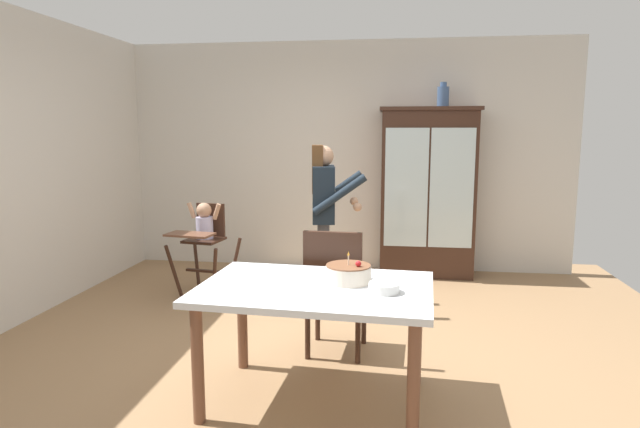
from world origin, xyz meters
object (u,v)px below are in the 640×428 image
(china_cabinet, at_px, (427,192))
(dining_table, at_px, (315,301))
(ceramic_vase, at_px, (443,96))
(serving_bowl, at_px, (384,288))
(high_chair_with_toddler, at_px, (204,232))
(dining_chair_far_side, at_px, (335,284))
(adult_person, at_px, (324,206))
(birthday_cake, at_px, (348,273))

(china_cabinet, bearing_deg, dining_table, -105.07)
(ceramic_vase, xyz_separation_m, serving_bowl, (-0.56, -3.18, -1.27))
(high_chair_with_toddler, height_order, dining_chair_far_side, dining_chair_far_side)
(dining_chair_far_side, bearing_deg, high_chair_with_toddler, -38.49)
(adult_person, bearing_deg, china_cabinet, -46.70)
(ceramic_vase, distance_m, high_chair_with_toddler, 2.98)
(china_cabinet, relative_size, high_chair_with_toddler, 2.02)
(high_chair_with_toddler, bearing_deg, dining_table, -45.91)
(high_chair_with_toddler, distance_m, birthday_cake, 2.49)
(china_cabinet, bearing_deg, ceramic_vase, 1.54)
(high_chair_with_toddler, relative_size, dining_table, 0.66)
(dining_table, relative_size, birthday_cake, 5.14)
(ceramic_vase, distance_m, dining_chair_far_side, 2.99)
(dining_chair_far_side, bearing_deg, china_cabinet, -104.77)
(high_chair_with_toddler, height_order, dining_table, high_chair_with_toddler)
(china_cabinet, xyz_separation_m, high_chair_with_toddler, (-2.26, -1.11, -0.31))
(serving_bowl, bearing_deg, high_chair_with_toddler, 131.56)
(serving_bowl, distance_m, dining_chair_far_side, 0.87)
(birthday_cake, height_order, dining_chair_far_side, dining_chair_far_side)
(china_cabinet, height_order, serving_bowl, china_cabinet)
(ceramic_vase, bearing_deg, birthday_cake, -104.64)
(ceramic_vase, distance_m, adult_person, 2.04)
(dining_chair_far_side, bearing_deg, serving_bowl, 119.37)
(high_chair_with_toddler, xyz_separation_m, serving_bowl, (1.84, -2.07, 0.11))
(high_chair_with_toddler, bearing_deg, china_cabinet, 34.65)
(birthday_cake, bearing_deg, serving_bowl, -39.67)
(dining_table, relative_size, serving_bowl, 8.00)
(china_cabinet, distance_m, dining_table, 3.23)
(serving_bowl, bearing_deg, dining_table, 169.37)
(dining_chair_far_side, bearing_deg, dining_table, 89.81)
(high_chair_with_toddler, relative_size, adult_person, 0.62)
(high_chair_with_toddler, bearing_deg, ceramic_vase, 33.41)
(china_cabinet, relative_size, serving_bowl, 10.65)
(adult_person, relative_size, dining_table, 1.06)
(adult_person, bearing_deg, dining_table, 177.17)
(birthday_cake, bearing_deg, china_cabinet, 77.84)
(dining_table, bearing_deg, ceramic_vase, 72.61)
(high_chair_with_toddler, distance_m, adult_person, 1.29)
(china_cabinet, distance_m, adult_person, 1.65)
(china_cabinet, bearing_deg, high_chair_with_toddler, -153.90)
(china_cabinet, xyz_separation_m, birthday_cake, (-0.64, -2.99, -0.17))
(high_chair_with_toddler, xyz_separation_m, dining_chair_far_side, (1.47, -1.31, -0.10))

